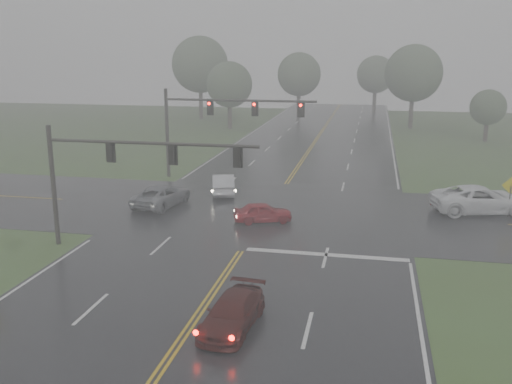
% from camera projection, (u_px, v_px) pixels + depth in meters
% --- Properties ---
extents(main_road, '(18.00, 160.00, 0.02)m').
position_uv_depth(main_road, '(262.00, 220.00, 36.03)').
color(main_road, black).
rests_on(main_road, ground).
extents(cross_street, '(120.00, 14.00, 0.02)m').
position_uv_depth(cross_street, '(268.00, 211.00, 37.93)').
color(cross_street, black).
rests_on(cross_street, ground).
extents(stop_bar, '(8.50, 0.50, 0.01)m').
position_uv_depth(stop_bar, '(326.00, 255.00, 29.82)').
color(stop_bar, silver).
rests_on(stop_bar, ground).
extents(sedan_maroon, '(2.12, 4.42, 1.24)m').
position_uv_depth(sedan_maroon, '(233.00, 328.00, 22.02)').
color(sedan_maroon, '#3B0D0A').
rests_on(sedan_maroon, ground).
extents(sedan_red, '(3.89, 2.57, 1.23)m').
position_uv_depth(sedan_red, '(263.00, 222.00, 35.54)').
color(sedan_red, maroon).
rests_on(sedan_red, ground).
extents(sedan_silver, '(2.77, 4.80, 1.49)m').
position_uv_depth(sedan_silver, '(223.00, 194.00, 42.53)').
color(sedan_silver, silver).
rests_on(sedan_silver, ground).
extents(car_grey, '(3.19, 5.44, 1.42)m').
position_uv_depth(car_grey, '(162.00, 206.00, 39.22)').
color(car_grey, slate).
rests_on(car_grey, ground).
extents(pickup_white, '(6.90, 4.44, 1.77)m').
position_uv_depth(pickup_white, '(479.00, 213.00, 37.60)').
color(pickup_white, white).
rests_on(pickup_white, ground).
extents(signal_gantry_near, '(11.50, 0.29, 6.59)m').
position_uv_depth(signal_gantry_near, '(112.00, 164.00, 29.78)').
color(signal_gantry_near, black).
rests_on(signal_gantry_near, ground).
extents(signal_gantry_far, '(12.54, 0.37, 7.38)m').
position_uv_depth(signal_gantry_far, '(211.00, 117.00, 46.33)').
color(signal_gantry_far, black).
rests_on(signal_gantry_far, ground).
extents(sign_diamond_east, '(1.10, 0.10, 2.65)m').
position_uv_depth(sign_diamond_east, '(510.00, 190.00, 36.09)').
color(sign_diamond_east, black).
rests_on(sign_diamond_east, ground).
extents(tree_nw_a, '(6.12, 6.12, 8.98)m').
position_uv_depth(tree_nw_a, '(229.00, 85.00, 76.16)').
color(tree_nw_a, '#332721').
rests_on(tree_nw_a, ground).
extents(tree_ne_a, '(7.63, 7.63, 11.21)m').
position_uv_depth(tree_ne_a, '(414.00, 73.00, 76.26)').
color(tree_ne_a, '#332721').
rests_on(tree_ne_a, ground).
extents(tree_n_mid, '(6.88, 6.88, 10.10)m').
position_uv_depth(tree_n_mid, '(299.00, 74.00, 90.21)').
color(tree_n_mid, '#332721').
rests_on(tree_n_mid, ground).
extents(tree_e_near, '(4.11, 4.11, 6.04)m').
position_uv_depth(tree_e_near, '(488.00, 107.00, 65.89)').
color(tree_e_near, '#332721').
rests_on(tree_e_near, ground).
extents(tree_nw_b, '(8.54, 8.54, 12.54)m').
position_uv_depth(tree_nw_b, '(200.00, 65.00, 86.43)').
color(tree_nw_b, '#332721').
rests_on(tree_nw_b, ground).
extents(tree_n_far, '(6.49, 6.49, 9.53)m').
position_uv_depth(tree_n_far, '(376.00, 74.00, 98.92)').
color(tree_n_far, '#332721').
rests_on(tree_n_far, ground).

